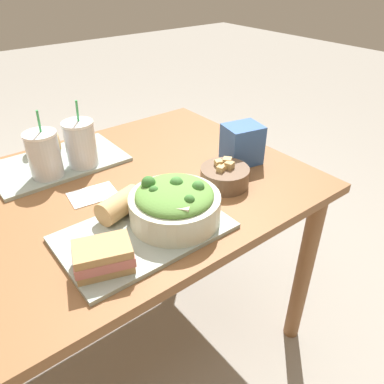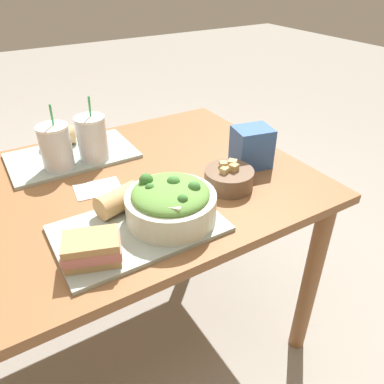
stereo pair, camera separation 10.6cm
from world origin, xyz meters
The scene contains 13 objects.
ground_plane centered at (0.00, 0.00, 0.00)m, with size 12.00×12.00×0.00m, color gray.
dining_table centered at (0.00, 0.00, 0.64)m, with size 1.33×0.88×0.74m.
tray_near centered at (0.02, -0.25, 0.74)m, with size 0.43×0.27×0.01m.
tray_far centered at (-0.01, 0.26, 0.74)m, with size 0.43×0.27×0.01m.
salad_bowl centered at (0.11, -0.26, 0.80)m, with size 0.24×0.24×0.12m.
soup_bowl centered at (0.35, -0.19, 0.77)m, with size 0.15×0.15×0.08m.
sandwich_near centered at (-0.12, -0.31, 0.78)m, with size 0.15×0.13×0.06m.
baguette_near centered at (0.01, -0.15, 0.78)m, with size 0.14×0.10×0.07m.
baguette_far centered at (-0.01, 0.35, 0.78)m, with size 0.11×0.08×0.07m.
drink_cup_dark centered at (-0.07, 0.18, 0.82)m, with size 0.10×0.10×0.22m.
drink_cup_red centered at (0.05, 0.18, 0.82)m, with size 0.10×0.10×0.22m.
chip_bag centered at (0.50, -0.12, 0.80)m, with size 0.14×0.12×0.13m.
napkin_folded centered at (0.00, 0.01, 0.74)m, with size 0.15×0.11×0.00m.
Camera 2 is at (-0.26, -0.98, 1.35)m, focal length 35.00 mm.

